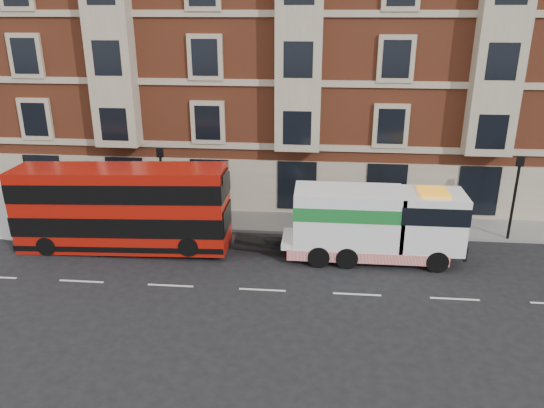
% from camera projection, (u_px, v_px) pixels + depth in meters
% --- Properties ---
extents(ground, '(120.00, 120.00, 0.00)m').
position_uv_depth(ground, '(262.00, 290.00, 22.55)').
color(ground, black).
rests_on(ground, ground).
extents(sidewalk, '(90.00, 3.00, 0.15)m').
position_uv_depth(sidewalk, '(277.00, 222.00, 29.53)').
color(sidewalk, slate).
rests_on(sidewalk, ground).
extents(victorian_terrace, '(45.00, 12.00, 20.40)m').
position_uv_depth(victorian_terrace, '(296.00, 28.00, 33.00)').
color(victorian_terrace, brown).
rests_on(victorian_terrace, ground).
extents(lamp_post_west, '(0.35, 0.15, 4.35)m').
position_uv_depth(lamp_post_west, '(162.00, 181.00, 27.93)').
color(lamp_post_west, black).
rests_on(lamp_post_west, sidewalk).
extents(lamp_post_east, '(0.35, 0.15, 4.35)m').
position_uv_depth(lamp_post_east, '(515.00, 192.00, 26.35)').
color(lamp_post_east, black).
rests_on(lamp_post_east, sidewalk).
extents(double_decker_bus, '(10.36, 2.38, 4.19)m').
position_uv_depth(double_decker_bus, '(121.00, 207.00, 25.65)').
color(double_decker_bus, '#A61209').
rests_on(double_decker_bus, ground).
extents(tow_truck, '(8.29, 2.45, 3.45)m').
position_uv_depth(tow_truck, '(372.00, 223.00, 24.72)').
color(tow_truck, white).
rests_on(tow_truck, ground).
extents(box_van, '(5.34, 2.77, 2.65)m').
position_uv_depth(box_van, '(7.00, 209.00, 28.01)').
color(box_van, white).
rests_on(box_van, ground).
extents(pedestrian, '(0.68, 0.66, 1.57)m').
position_uv_depth(pedestrian, '(49.00, 206.00, 29.47)').
color(pedestrian, black).
rests_on(pedestrian, sidewalk).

